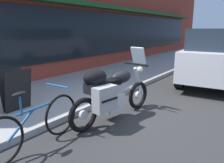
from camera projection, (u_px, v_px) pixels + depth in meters
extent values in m
plane|color=#2D2D2D|center=(137.00, 118.00, 4.38)|extent=(80.00, 80.00, 0.00)
cube|color=maroon|center=(131.00, 7.00, 11.38)|extent=(21.48, 0.35, 5.82)
cube|color=black|center=(134.00, 33.00, 11.59)|extent=(15.03, 0.06, 1.80)
cube|color=#1E471E|center=(138.00, 11.00, 11.20)|extent=(15.03, 0.60, 0.16)
cube|color=#9A9A9A|center=(174.00, 58.00, 12.89)|extent=(30.00, 3.00, 0.12)
torus|color=black|center=(138.00, 95.00, 4.84)|extent=(0.63, 0.17, 0.62)
cylinder|color=silver|center=(138.00, 95.00, 4.84)|extent=(0.17, 0.08, 0.16)
torus|color=black|center=(83.00, 115.00, 3.73)|extent=(0.63, 0.17, 0.62)
cylinder|color=silver|center=(83.00, 115.00, 3.73)|extent=(0.17, 0.08, 0.16)
cube|color=silver|center=(113.00, 102.00, 4.24)|extent=(0.48, 0.36, 0.32)
cylinder|color=silver|center=(114.00, 93.00, 4.23)|extent=(1.03, 0.20, 0.06)
ellipsoid|color=black|center=(121.00, 77.00, 4.30)|extent=(0.55, 0.35, 0.26)
cube|color=black|center=(106.00, 83.00, 4.02)|extent=(0.63, 0.32, 0.11)
cube|color=black|center=(93.00, 88.00, 3.79)|extent=(0.31, 0.26, 0.18)
cylinder|color=silver|center=(138.00, 81.00, 4.77)|extent=(0.35, 0.12, 0.67)
cylinder|color=black|center=(136.00, 64.00, 4.59)|extent=(0.12, 0.62, 0.04)
cube|color=silver|center=(138.00, 55.00, 4.60)|extent=(0.19, 0.34, 0.35)
sphere|color=#EAEACC|center=(140.00, 70.00, 4.73)|extent=(0.14, 0.14, 0.14)
cube|color=#A0A0A0|center=(105.00, 99.00, 3.71)|extent=(0.46, 0.26, 0.44)
cube|color=black|center=(110.00, 100.00, 3.64)|extent=(0.37, 0.07, 0.03)
ellipsoid|color=black|center=(95.00, 77.00, 3.79)|extent=(0.52, 0.38, 0.28)
torus|color=black|center=(61.00, 115.00, 3.64)|extent=(0.70, 0.09, 0.70)
torus|color=black|center=(0.00, 143.00, 2.74)|extent=(0.70, 0.09, 0.70)
cylinder|color=#1E5999|center=(33.00, 109.00, 3.12)|extent=(0.60, 0.08, 0.04)
cylinder|color=#1E5999|center=(21.00, 125.00, 2.98)|extent=(0.47, 0.07, 0.34)
cylinder|color=#1E5999|center=(21.00, 105.00, 2.93)|extent=(0.03, 0.03, 0.30)
ellipsoid|color=black|center=(19.00, 94.00, 2.89)|extent=(0.23, 0.12, 0.06)
cylinder|color=#1E5999|center=(57.00, 86.00, 3.48)|extent=(0.06, 0.48, 0.03)
cube|color=silver|center=(220.00, 60.00, 7.27)|extent=(5.00, 2.30, 0.84)
cube|color=#232D38|center=(222.00, 38.00, 6.86)|extent=(3.44, 1.93, 0.60)
cube|color=#383838|center=(224.00, 61.00, 9.34)|extent=(0.33, 1.86, 0.24)
cylinder|color=black|center=(198.00, 63.00, 9.17)|extent=(0.68, 0.28, 0.66)
cylinder|color=black|center=(180.00, 78.00, 6.49)|extent=(0.68, 0.28, 0.66)
cube|color=black|center=(19.00, 91.00, 4.34)|extent=(0.55, 0.18, 0.85)
cube|color=black|center=(13.00, 89.00, 4.47)|extent=(0.55, 0.18, 0.85)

